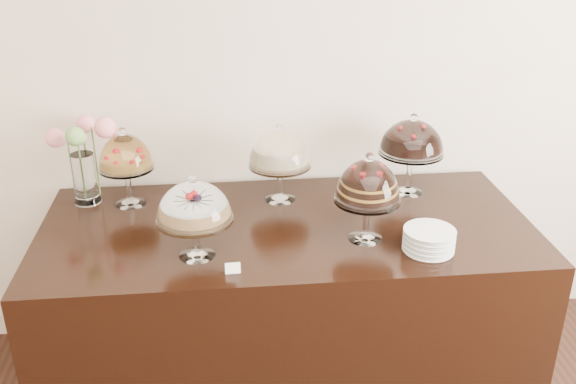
{
  "coord_description": "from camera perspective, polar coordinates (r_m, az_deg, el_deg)",
  "views": [
    {
      "loc": [
        -0.6,
        -0.1,
        2.23
      ],
      "look_at": [
        -0.34,
        2.4,
        1.08
      ],
      "focal_mm": 40.0,
      "sensor_mm": 36.0,
      "label": 1
    }
  ],
  "objects": [
    {
      "name": "wall_back",
      "position": [
        3.24,
        4.96,
        11.5
      ],
      "size": [
        5.0,
        0.04,
        3.0
      ],
      "primitive_type": "cube",
      "color": "beige",
      "rests_on": "ground"
    },
    {
      "name": "cake_stand_cheesecake",
      "position": [
        3.02,
        -0.74,
        3.6
      ],
      "size": [
        0.3,
        0.3,
        0.38
      ],
      "color": "white",
      "rests_on": "display_counter"
    },
    {
      "name": "cake_stand_dark_choco",
      "position": [
        3.15,
        10.96,
        4.53
      ],
      "size": [
        0.32,
        0.32,
        0.41
      ],
      "color": "white",
      "rests_on": "display_counter"
    },
    {
      "name": "price_card_left",
      "position": [
        2.52,
        -4.93,
        -6.76
      ],
      "size": [
        0.06,
        0.02,
        0.04
      ],
      "primitive_type": "cube",
      "rotation": [
        -0.21,
        0.0,
        0.04
      ],
      "color": "white",
      "rests_on": "display_counter"
    },
    {
      "name": "cake_stand_fruit_tart",
      "position": [
        3.07,
        -14.26,
        3.12
      ],
      "size": [
        0.26,
        0.26,
        0.38
      ],
      "color": "white",
      "rests_on": "display_counter"
    },
    {
      "name": "cake_stand_sugar_sponge",
      "position": [
        2.56,
        -8.36,
        -1.21
      ],
      "size": [
        0.31,
        0.31,
        0.36
      ],
      "color": "white",
      "rests_on": "display_counter"
    },
    {
      "name": "cake_stand_choco_layer",
      "position": [
        2.68,
        7.12,
        0.67
      ],
      "size": [
        0.28,
        0.28,
        0.39
      ],
      "color": "white",
      "rests_on": "display_counter"
    },
    {
      "name": "plate_stack",
      "position": [
        2.72,
        12.42,
        -4.2
      ],
      "size": [
        0.21,
        0.21,
        0.09
      ],
      "color": "silver",
      "rests_on": "display_counter"
    },
    {
      "name": "display_counter",
      "position": [
        3.12,
        -0.1,
        -10.19
      ],
      "size": [
        2.2,
        1.0,
        0.9
      ],
      "primitive_type": "cube",
      "color": "black",
      "rests_on": "ground"
    },
    {
      "name": "flower_vase",
      "position": [
        3.15,
        -17.7,
        3.19
      ],
      "size": [
        0.33,
        0.31,
        0.43
      ],
      "color": "white",
      "rests_on": "display_counter"
    }
  ]
}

